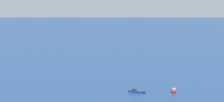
{
  "coord_description": "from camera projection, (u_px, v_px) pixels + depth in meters",
  "views": [
    {
      "loc": [
        -149.69,
        62.21,
        51.19
      ],
      "look_at": [
        0.0,
        0.0,
        30.35
      ],
      "focal_mm": 70.02,
      "sensor_mm": 36.0,
      "label": 1
    }
  ],
  "objects": [
    {
      "name": "motorboat_near_centre",
      "position": [
        138.0,
        91.0,
        229.98
      ],
      "size": [
        8.12,
        8.07,
        2.64
      ],
      "color": "#23478C",
      "rests_on": "ground_plane"
    },
    {
      "name": "motorboat_far_port",
      "position": [
        174.0,
        90.0,
        232.94
      ],
      "size": [
        8.5,
        6.47,
        2.51
      ],
      "color": "#B21E1E",
      "rests_on": "ground_plane"
    }
  ]
}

